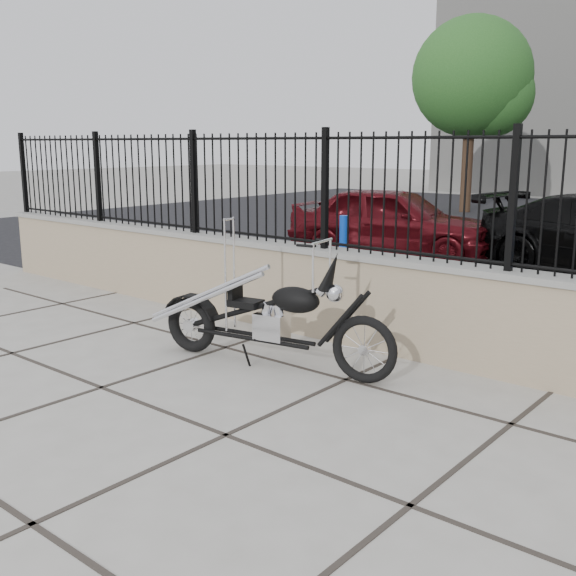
% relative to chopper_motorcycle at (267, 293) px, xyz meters
% --- Properties ---
extents(ground_plane, '(90.00, 90.00, 0.00)m').
position_rel_chopper_motorcycle_xyz_m(ground_plane, '(0.80, -1.35, -0.70)').
color(ground_plane, '#99968E').
rests_on(ground_plane, ground).
extents(retaining_wall, '(14.00, 0.36, 0.96)m').
position_rel_chopper_motorcycle_xyz_m(retaining_wall, '(0.80, 1.15, -0.22)').
color(retaining_wall, gray).
rests_on(retaining_wall, ground_plane).
extents(iron_fence, '(14.00, 0.08, 1.20)m').
position_rel_chopper_motorcycle_xyz_m(iron_fence, '(0.80, 1.15, 0.86)').
color(iron_fence, black).
rests_on(iron_fence, retaining_wall).
extents(chopper_motorcycle, '(2.36, 0.83, 1.39)m').
position_rel_chopper_motorcycle_xyz_m(chopper_motorcycle, '(0.00, 0.00, 0.00)').
color(chopper_motorcycle, black).
rests_on(chopper_motorcycle, ground_plane).
extents(car_red, '(4.03, 2.18, 1.30)m').
position_rel_chopper_motorcycle_xyz_m(car_red, '(-2.36, 6.15, -0.05)').
color(car_red, '#4C0A10').
rests_on(car_red, parking_lot).
extents(bollard_a, '(0.15, 0.15, 1.01)m').
position_rel_chopper_motorcycle_xyz_m(bollard_a, '(-1.69, 3.61, -0.19)').
color(bollard_a, blue).
rests_on(bollard_a, ground_plane).
extents(tree_left, '(3.47, 3.47, 5.85)m').
position_rel_chopper_motorcycle_xyz_m(tree_left, '(-4.98, 14.68, 3.40)').
color(tree_left, '#382619').
rests_on(tree_left, ground_plane).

